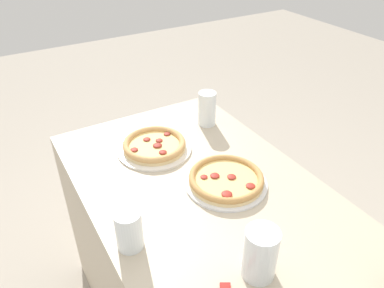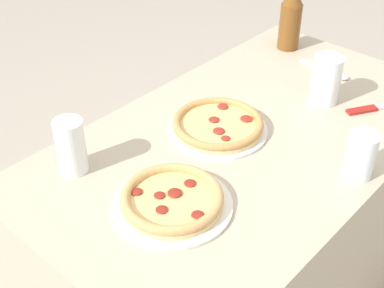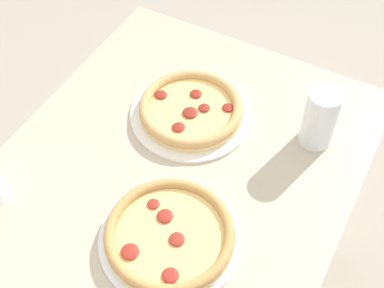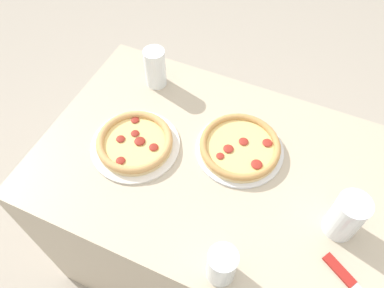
{
  "view_description": "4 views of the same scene",
  "coord_description": "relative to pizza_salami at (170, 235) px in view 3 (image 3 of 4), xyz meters",
  "views": [
    {
      "loc": [
        -0.7,
        0.49,
        1.53
      ],
      "look_at": [
        0.21,
        -0.04,
        0.84
      ],
      "focal_mm": 35.0,
      "sensor_mm": 36.0,
      "label": 1
    },
    {
      "loc": [
        0.96,
        0.66,
        1.57
      ],
      "look_at": [
        0.23,
        -0.0,
        0.85
      ],
      "focal_mm": 50.0,
      "sensor_mm": 36.0,
      "label": 2
    },
    {
      "loc": [
        -0.36,
        -0.34,
        1.65
      ],
      "look_at": [
        0.22,
        -0.03,
        0.84
      ],
      "focal_mm": 50.0,
      "sensor_mm": 36.0,
      "label": 3
    },
    {
      "loc": [
        -0.08,
        0.57,
        1.69
      ],
      "look_at": [
        0.17,
        -0.01,
        0.81
      ],
      "focal_mm": 35.0,
      "sensor_mm": 36.0,
      "label": 4
    }
  ],
  "objects": [
    {
      "name": "glass_lemonade",
      "position": [
        0.36,
        -0.15,
        0.04
      ],
      "size": [
        0.07,
        0.07,
        0.14
      ],
      "color": "white",
      "rests_on": "table"
    },
    {
      "name": "pizza_salami",
      "position": [
        0.0,
        0.0,
        0.0
      ],
      "size": [
        0.26,
        0.26,
        0.04
      ],
      "color": "silver",
      "rests_on": "table"
    },
    {
      "name": "pizza_margherita",
      "position": [
        0.29,
        0.11,
        0.0
      ],
      "size": [
        0.27,
        0.27,
        0.04
      ],
      "color": "silver",
      "rests_on": "table"
    }
  ]
}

